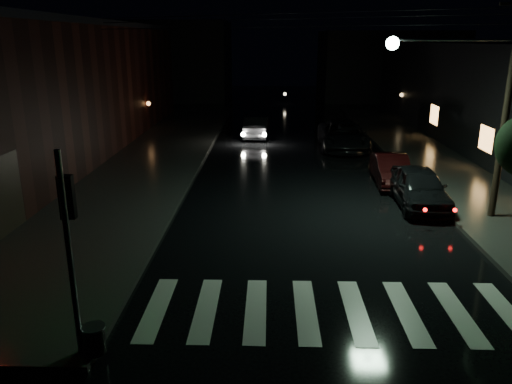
# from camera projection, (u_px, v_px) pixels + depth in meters

# --- Properties ---
(ground) EXTENTS (120.00, 120.00, 0.00)m
(ground) POSITION_uv_depth(u_px,v_px,m) (204.00, 320.00, 11.55)
(ground) COLOR black
(ground) RESTS_ON ground
(sidewalk_left) EXTENTS (6.00, 44.00, 0.15)m
(sidewalk_left) POSITION_uv_depth(u_px,v_px,m) (140.00, 167.00, 25.03)
(sidewalk_left) COLOR #282826
(sidewalk_left) RESTS_ON ground
(sidewalk_right) EXTENTS (4.00, 44.00, 0.15)m
(sidewalk_right) POSITION_uv_depth(u_px,v_px,m) (441.00, 169.00, 24.64)
(sidewalk_right) COLOR #282826
(sidewalk_right) RESTS_ON ground
(building_left) EXTENTS (10.00, 36.00, 7.00)m
(building_left) POSITION_uv_depth(u_px,v_px,m) (13.00, 93.00, 26.12)
(building_left) COLOR black
(building_left) RESTS_ON ground
(building_far_left) EXTENTS (14.00, 10.00, 8.00)m
(building_far_left) POSITION_uv_depth(u_px,v_px,m) (163.00, 60.00, 53.62)
(building_far_left) COLOR black
(building_far_left) RESTS_ON ground
(building_far_right) EXTENTS (14.00, 10.00, 7.00)m
(building_far_right) POSITION_uv_depth(u_px,v_px,m) (387.00, 66.00, 53.15)
(building_far_right) COLOR black
(building_far_right) RESTS_ON ground
(crosswalk) EXTENTS (9.00, 3.00, 0.01)m
(crosswalk) POSITION_uv_depth(u_px,v_px,m) (331.00, 310.00, 11.95)
(crosswalk) COLOR beige
(crosswalk) RESTS_ON ground
(signal_pole_corner) EXTENTS (0.68, 0.61, 4.20)m
(signal_pole_corner) POSITION_uv_depth(u_px,v_px,m) (83.00, 290.00, 9.76)
(signal_pole_corner) COLOR slate
(signal_pole_corner) RESTS_ON ground
(utility_pole) EXTENTS (4.92, 0.44, 8.00)m
(utility_pole) POSITION_uv_depth(u_px,v_px,m) (489.00, 90.00, 16.65)
(utility_pole) COLOR black
(utility_pole) RESTS_ON ground
(parked_car_a) EXTENTS (1.93, 4.50, 1.51)m
(parked_car_a) POSITION_uv_depth(u_px,v_px,m) (419.00, 187.00, 19.24)
(parked_car_a) COLOR black
(parked_car_a) RESTS_ON ground
(parked_car_b) EXTENTS (1.62, 4.07, 1.32)m
(parked_car_b) POSITION_uv_depth(u_px,v_px,m) (391.00, 170.00, 22.23)
(parked_car_b) COLOR black
(parked_car_b) RESTS_ON ground
(parked_car_c) EXTENTS (2.33, 4.71, 1.32)m
(parked_car_c) POSITION_uv_depth(u_px,v_px,m) (350.00, 135.00, 30.08)
(parked_car_c) COLOR black
(parked_car_c) RESTS_ON ground
(parked_car_d) EXTENTS (2.72, 5.73, 1.58)m
(parked_car_d) POSITION_uv_depth(u_px,v_px,m) (343.00, 136.00, 29.29)
(parked_car_d) COLOR black
(parked_car_d) RESTS_ON ground
(oncoming_car) EXTENTS (1.69, 4.32, 1.40)m
(oncoming_car) POSITION_uv_depth(u_px,v_px,m) (257.00, 127.00, 32.72)
(oncoming_car) COLOR black
(oncoming_car) RESTS_ON ground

